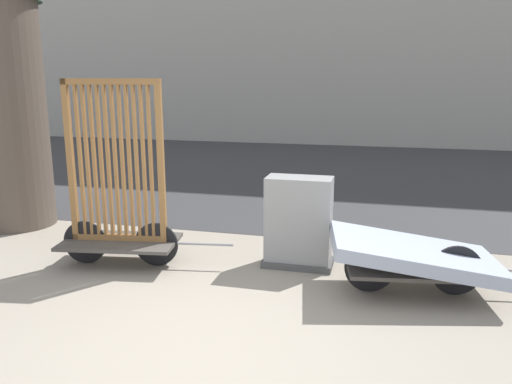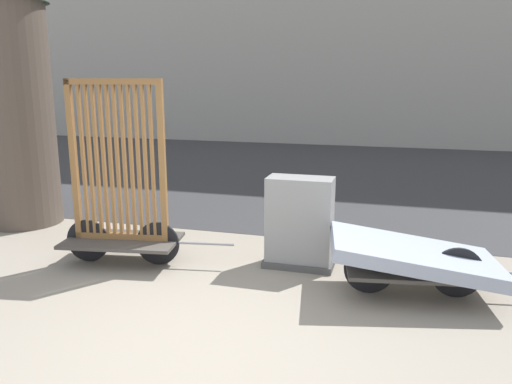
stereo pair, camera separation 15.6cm
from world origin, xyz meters
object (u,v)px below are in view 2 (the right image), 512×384
bike_cart_with_bedframe (120,201)px  utility_cabinet (300,226)px  bike_cart_with_mattress (414,258)px  advertising_column (14,107)px

bike_cart_with_bedframe → utility_cabinet: (2.10, 0.49, -0.28)m
bike_cart_with_bedframe → bike_cart_with_mattress: size_ratio=0.97×
bike_cart_with_mattress → advertising_column: bearing=159.6°
advertising_column → bike_cart_with_mattress: bearing=-11.3°
bike_cart_with_mattress → utility_cabinet: (-1.31, 0.49, 0.10)m
bike_cart_with_bedframe → advertising_column: size_ratio=0.63×
bike_cart_with_mattress → advertising_column: 6.11m
utility_cabinet → bike_cart_with_bedframe: bearing=-166.9°
bike_cart_with_mattress → advertising_column: size_ratio=0.65×
bike_cart_with_mattress → bike_cart_with_bedframe: bearing=170.9°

